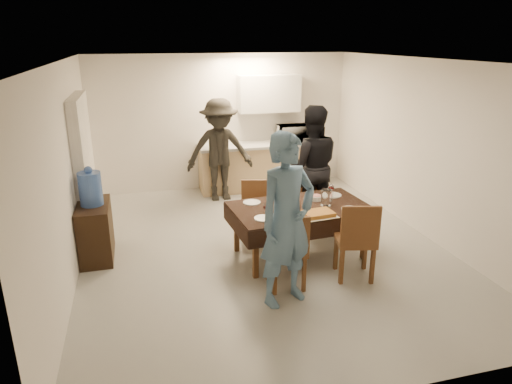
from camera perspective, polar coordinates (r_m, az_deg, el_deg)
The scene contains 33 objects.
floor at distance 6.63m, azimuth 0.92°, elevation -6.96°, with size 5.00×6.00×0.02m, color #A4A49F.
ceiling at distance 5.98m, azimuth 1.05°, elevation 16.11°, with size 5.00×6.00×0.02m, color white.
wall_back at distance 9.03m, azimuth -4.27°, elevation 8.66°, with size 5.00×0.02×2.60m, color white.
wall_front at distance 3.56m, azimuth 14.40°, elevation -8.15°, with size 5.00×0.02×2.60m, color white.
wall_left at distance 6.02m, azimuth -22.60°, elevation 2.11°, with size 0.02×6.00×2.60m, color white.
wall_right at distance 7.25m, azimuth 20.44°, elevation 5.02°, with size 0.02×6.00×2.60m, color white.
stub_partition at distance 7.22m, azimuth -20.64°, elevation 2.89°, with size 0.15×1.40×2.10m, color white.
kitchen_base_cabinet at distance 9.05m, azimuth -0.02°, elevation 3.08°, with size 2.20×0.60×0.86m, color tan.
kitchen_worktop at distance 8.94m, azimuth -0.02°, elevation 5.89°, with size 2.24×0.64×0.05m, color #B8B9B3.
upper_cabinet at distance 8.99m, azimuth 1.64°, elevation 12.20°, with size 1.20×0.34×0.70m, color white.
dining_table at distance 6.19m, azimuth 5.56°, elevation -2.08°, with size 1.91×1.21×0.72m.
chair_near_left at distance 5.35m, azimuth 4.10°, elevation -6.56°, with size 0.46×0.46×0.52m.
chair_near_right at distance 5.67m, azimuth 12.80°, elevation -5.12°, with size 0.56×0.57×0.55m.
chair_far_left at distance 6.71m, azimuth -0.07°, elevation -1.80°, with size 0.47×0.47×0.46m.
chair_far_right at distance 6.98m, azimuth 7.09°, elevation -1.12°, with size 0.45×0.45×0.46m.
console at distance 6.57m, azimuth -19.41°, elevation -4.65°, with size 0.42×0.83×0.77m, color black.
water_jug at distance 6.37m, azimuth -19.99°, elevation 0.38°, with size 0.30×0.30×0.44m, color #4975D3.
wine_bottle at distance 6.15m, azimuth 5.02°, elevation -0.27°, with size 0.08×0.08×0.32m, color black, non-canonical shape.
water_pitcher at distance 6.22m, azimuth 8.78°, elevation -0.69°, with size 0.14×0.14×0.22m, color white.
savoury_tart at distance 5.87m, azimuth 7.77°, elevation -2.70°, with size 0.45×0.34×0.06m, color gold.
salad_bowl at distance 6.43m, azimuth 7.53°, elevation -0.74°, with size 0.16×0.16×0.06m, color silver.
mushroom_dish at distance 6.40m, azimuth 4.29°, elevation -0.83°, with size 0.22×0.22×0.04m, color silver.
wine_glass_a at distance 5.76m, azimuth 1.31°, elevation -2.23°, with size 0.09×0.09×0.20m, color white, non-canonical shape.
wine_glass_b at distance 6.56m, azimuth 9.35°, elevation 0.18°, with size 0.09×0.09×0.19m, color white, non-canonical shape.
wine_glass_c at distance 6.35m, azimuth 2.97°, elevation -0.30°, with size 0.08×0.08×0.18m, color white, non-canonical shape.
plate_near_left at distance 5.73m, azimuth 0.96°, elevation -3.30°, with size 0.24×0.24×0.01m, color silver.
plate_near_right at distance 6.15m, azimuth 11.80°, elevation -2.15°, with size 0.26×0.26×0.02m, color silver.
plate_far_left at distance 6.27m, azimuth -0.53°, elevation -1.31°, with size 0.24×0.24×0.01m, color silver.
plate_far_right at distance 6.65m, azimuth 9.53°, elevation -0.38°, with size 0.26×0.26×0.01m, color silver.
microwave at distance 9.12m, azimuth 4.69°, elevation 7.31°, with size 0.60×0.40×0.33m, color white.
person_near at distance 4.98m, azimuth 3.88°, elevation -3.61°, with size 0.72×0.47×1.96m, color #597EA3.
person_far at distance 7.22m, azimuth 6.85°, elevation 3.22°, with size 0.93×0.72×1.91m, color black.
person_kitchen at distance 8.33m, azimuth -4.57°, elevation 5.21°, with size 1.21×0.69×1.87m, color black.
Camera 1 is at (-1.63, -5.74, 2.88)m, focal length 32.00 mm.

